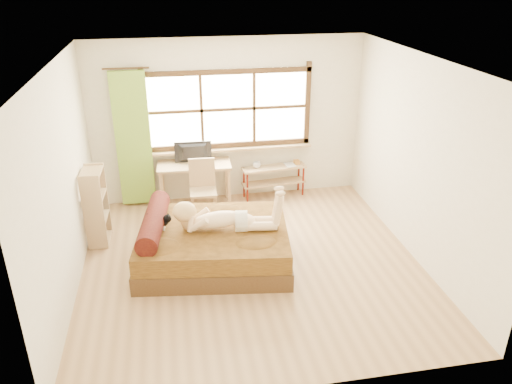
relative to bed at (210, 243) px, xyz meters
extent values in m
plane|color=#9E754C|center=(0.54, -0.17, -0.27)|extent=(4.50, 4.50, 0.00)
plane|color=white|center=(0.54, -0.17, 2.43)|extent=(4.50, 4.50, 0.00)
plane|color=silver|center=(0.54, 2.08, 1.08)|extent=(4.50, 0.00, 4.50)
plane|color=silver|center=(0.54, -2.42, 1.08)|extent=(4.50, 0.00, 4.50)
plane|color=silver|center=(-1.71, -0.17, 1.08)|extent=(0.00, 4.50, 4.50)
plane|color=silver|center=(2.79, -0.17, 1.08)|extent=(0.00, 4.50, 4.50)
cube|color=#FFEDBF|center=(0.54, 2.07, 1.28)|extent=(2.60, 0.01, 1.30)
cube|color=tan|center=(0.54, 2.00, 0.61)|extent=(2.80, 0.16, 0.04)
cube|color=#578825|center=(-1.01, 1.96, 0.88)|extent=(0.55, 0.10, 2.20)
cube|color=#341C0F|center=(0.05, -0.01, -0.15)|extent=(2.20, 1.85, 0.25)
cube|color=#36240C|center=(0.05, -0.01, 0.10)|extent=(2.15, 1.81, 0.25)
cylinder|color=black|center=(-0.73, 0.10, 0.35)|extent=(0.46, 1.39, 0.28)
cube|color=tan|center=(-0.08, 1.78, 0.45)|extent=(1.21, 0.59, 0.04)
cube|color=tan|center=(-0.63, 1.58, 0.08)|extent=(0.05, 0.05, 0.71)
cube|color=tan|center=(0.46, 1.54, 0.08)|extent=(0.05, 0.05, 0.71)
cube|color=tan|center=(-0.61, 2.01, 0.08)|extent=(0.05, 0.05, 0.71)
cube|color=tan|center=(0.47, 1.97, 0.08)|extent=(0.05, 0.05, 0.71)
imported|color=black|center=(-0.08, 1.83, 0.64)|extent=(0.60, 0.10, 0.35)
cube|color=tan|center=(0.02, 1.33, 0.16)|extent=(0.43, 0.43, 0.04)
cube|color=tan|center=(0.03, 1.51, 0.42)|extent=(0.42, 0.05, 0.48)
cube|color=tan|center=(-0.16, 1.15, -0.06)|extent=(0.04, 0.04, 0.42)
cube|color=tan|center=(0.19, 1.14, -0.06)|extent=(0.04, 0.04, 0.42)
cube|color=tan|center=(-0.15, 1.51, -0.06)|extent=(0.04, 0.04, 0.42)
cube|color=tan|center=(0.21, 1.50, -0.06)|extent=(0.04, 0.04, 0.42)
cube|color=tan|center=(1.29, 1.90, 0.26)|extent=(1.13, 0.39, 0.04)
cube|color=tan|center=(1.29, 1.90, -0.01)|extent=(1.13, 0.39, 0.03)
cylinder|color=maroon|center=(0.80, 1.73, 0.00)|extent=(0.03, 0.03, 0.55)
cylinder|color=maroon|center=(1.80, 1.84, 0.00)|extent=(0.03, 0.03, 0.55)
cylinder|color=maroon|center=(0.77, 1.95, 0.00)|extent=(0.03, 0.03, 0.55)
cylinder|color=maroon|center=(1.78, 2.06, 0.00)|extent=(0.03, 0.03, 0.55)
cube|color=#BD7C2F|center=(1.70, 1.94, 0.32)|extent=(0.10, 0.10, 0.07)
imported|color=gray|center=(0.99, 1.90, 0.33)|extent=(0.14, 0.14, 0.10)
imported|color=gray|center=(1.49, 1.90, 0.29)|extent=(0.19, 0.24, 0.02)
cube|color=tan|center=(-1.54, 0.81, -0.23)|extent=(0.30, 0.47, 0.03)
cube|color=tan|center=(-1.54, 0.81, 0.13)|extent=(0.30, 0.47, 0.03)
cube|color=tan|center=(-1.54, 0.81, 0.48)|extent=(0.30, 0.47, 0.03)
cube|color=tan|center=(-1.54, 0.81, 0.83)|extent=(0.30, 0.47, 0.03)
cube|color=tan|center=(-1.55, 0.58, 0.30)|extent=(0.28, 0.04, 1.13)
cube|color=tan|center=(-1.53, 1.04, 0.30)|extent=(0.28, 0.04, 1.13)
camera|label=1|loc=(-0.43, -5.87, 3.45)|focal=35.00mm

